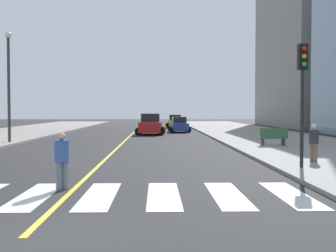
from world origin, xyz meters
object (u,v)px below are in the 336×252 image
pedestrian_waiting_east (314,141)px  street_lamp (9,78)px  pedestrian_crossing (62,158)px  traffic_light_near_corner (303,81)px  car_red_third (151,125)px  car_yellow_second (175,122)px  car_blue_nearest (179,125)px  park_bench (273,137)px

pedestrian_waiting_east → street_lamp: size_ratio=0.21×
pedestrian_crossing → street_lamp: street_lamp is taller
traffic_light_near_corner → street_lamp: bearing=-41.2°
car_red_third → street_lamp: size_ratio=0.61×
car_yellow_second → car_blue_nearest: bearing=88.6°
car_blue_nearest → traffic_light_near_corner: traffic_light_near_corner is taller
car_yellow_second → park_bench: size_ratio=2.24×
park_bench → car_yellow_second: bearing=6.9°
car_blue_nearest → pedestrian_crossing: 34.51m
pedestrian_waiting_east → street_lamp: 21.60m
pedestrian_waiting_east → street_lamp: bearing=-155.5°
traffic_light_near_corner → pedestrian_waiting_east: 3.23m
car_red_third → pedestrian_waiting_east: (7.42, -24.11, 0.08)m
car_blue_nearest → street_lamp: bearing=48.5°
car_red_third → pedestrian_waiting_east: size_ratio=2.90×
car_blue_nearest → park_bench: bearing=101.2°
car_red_third → pedestrian_waiting_east: car_red_third is taller
car_red_third → traffic_light_near_corner: traffic_light_near_corner is taller
car_red_third → street_lamp: (-9.88, -11.70, 3.75)m
pedestrian_crossing → street_lamp: 19.82m
car_yellow_second → pedestrian_crossing: size_ratio=2.36×
traffic_light_near_corner → park_bench: traffic_light_near_corner is taller
car_yellow_second → pedestrian_crossing: 46.43m
park_bench → pedestrian_crossing: 17.58m
car_blue_nearest → car_yellow_second: bearing=-93.0°
traffic_light_near_corner → pedestrian_crossing: 9.67m
pedestrian_crossing → car_blue_nearest: bearing=-131.7°
traffic_light_near_corner → park_bench: (1.74, 10.51, -2.85)m
traffic_light_near_corner → car_red_third: bearing=-76.3°
pedestrian_waiting_east → car_blue_nearest: bearing=158.8°
traffic_light_near_corner → park_bench: size_ratio=2.65×
car_blue_nearest → pedestrian_waiting_east: 28.95m
car_yellow_second → pedestrian_crossing: (-5.34, -46.12, 0.11)m
park_bench → street_lamp: size_ratio=0.23×
street_lamp → car_red_third: bearing=49.8°
traffic_light_near_corner → street_lamp: size_ratio=0.62×
car_yellow_second → pedestrian_waiting_east: size_ratio=2.49×
car_blue_nearest → pedestrian_waiting_east: pedestrian_waiting_east is taller
traffic_light_near_corner → pedestrian_crossing: (-8.53, -3.75, -2.59)m
car_blue_nearest → traffic_light_near_corner: 30.65m
pedestrian_waiting_east → car_yellow_second: bearing=156.2°
car_yellow_second → traffic_light_near_corner: 42.58m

